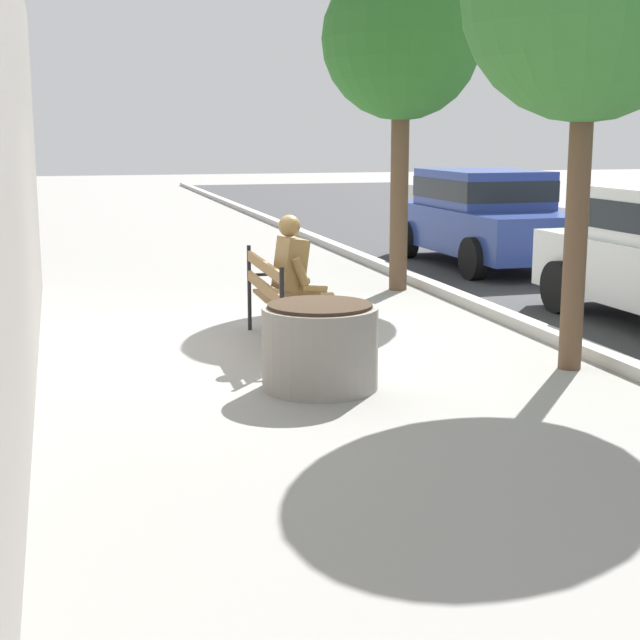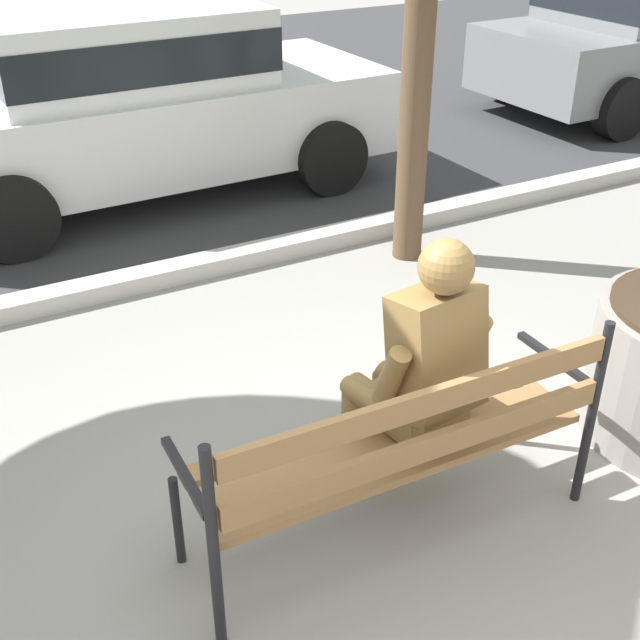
% 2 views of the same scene
% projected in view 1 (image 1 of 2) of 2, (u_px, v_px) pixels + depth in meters
% --- Properties ---
extents(ground_plane, '(80.00, 80.00, 0.00)m').
position_uv_depth(ground_plane, '(272.00, 344.00, 10.04)').
color(ground_plane, gray).
extents(curb_stone, '(60.00, 0.20, 0.12)m').
position_uv_depth(curb_stone, '(525.00, 324.00, 10.78)').
color(curb_stone, '#B2AFA8').
rests_on(curb_stone, ground).
extents(park_bench, '(1.81, 0.57, 0.95)m').
position_uv_depth(park_bench, '(280.00, 294.00, 9.84)').
color(park_bench, olive).
rests_on(park_bench, ground).
extents(bronze_statue_seated, '(0.61, 0.82, 1.37)m').
position_uv_depth(bronze_statue_seated, '(304.00, 284.00, 9.69)').
color(bronze_statue_seated, olive).
rests_on(bronze_statue_seated, ground).
extents(concrete_planter, '(1.00, 1.00, 0.74)m').
position_uv_depth(concrete_planter, '(320.00, 347.00, 8.25)').
color(concrete_planter, gray).
rests_on(concrete_planter, ground).
extents(street_tree_near_bench, '(2.15, 2.15, 4.46)m').
position_uv_depth(street_tree_near_bench, '(402.00, 41.00, 12.82)').
color(street_tree_near_bench, brown).
rests_on(street_tree_near_bench, ground).
extents(parked_car_blue, '(4.15, 2.01, 1.56)m').
position_uv_depth(parked_car_blue, '(485.00, 214.00, 15.75)').
color(parked_car_blue, navy).
rests_on(parked_car_blue, ground).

